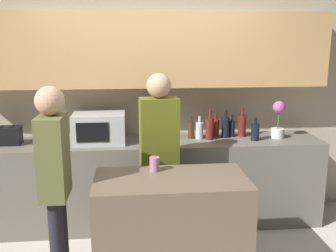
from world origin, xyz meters
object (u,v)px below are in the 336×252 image
(bottle_7, at_px, (255,132))
(person_center, at_px, (159,148))
(bottle_4, at_px, (225,127))
(cup_0, at_px, (155,164))
(bottle_0, at_px, (191,130))
(bottle_1, at_px, (200,130))
(potted_plant, at_px, (278,119))
(microwave, at_px, (99,128))
(person_left, at_px, (55,174))
(bottle_5, at_px, (232,128))
(toaster, at_px, (7,136))
(bottle_3, at_px, (216,128))
(bottle_2, at_px, (210,128))
(bottle_6, at_px, (242,125))

(bottle_7, height_order, person_center, person_center)
(bottle_4, distance_m, cup_0, 1.29)
(bottle_0, xyz_separation_m, bottle_1, (0.08, -0.03, 0.00))
(potted_plant, bearing_deg, microwave, -179.95)
(cup_0, relative_size, person_left, 0.07)
(bottle_7, bearing_deg, bottle_4, 151.40)
(bottle_5, bearing_deg, person_left, -144.37)
(cup_0, bearing_deg, person_left, -167.80)
(microwave, bearing_deg, bottle_5, 3.78)
(toaster, relative_size, bottle_7, 1.09)
(bottle_1, bearing_deg, bottle_5, 8.05)
(bottle_4, bearing_deg, bottle_0, -179.12)
(toaster, bearing_deg, bottle_0, 2.05)
(bottle_5, distance_m, person_center, 1.03)
(bottle_0, distance_m, bottle_3, 0.28)
(bottle_5, bearing_deg, bottle_3, 172.34)
(bottle_1, relative_size, bottle_7, 1.01)
(bottle_1, relative_size, bottle_5, 1.00)
(toaster, distance_m, potted_plant, 2.78)
(potted_plant, relative_size, bottle_2, 1.27)
(bottle_2, bearing_deg, bottle_3, 52.31)
(bottle_2, bearing_deg, bottle_6, 14.30)
(bottle_4, xyz_separation_m, bottle_5, (0.07, 0.02, -0.02))
(toaster, relative_size, bottle_2, 0.84)
(toaster, bearing_deg, person_left, -59.01)
(cup_0, bearing_deg, bottle_2, 55.64)
(bottle_5, relative_size, bottle_6, 0.78)
(cup_0, bearing_deg, bottle_3, 55.27)
(bottle_1, height_order, bottle_5, same)
(bottle_0, relative_size, bottle_2, 0.76)
(bottle_2, height_order, bottle_7, bottle_2)
(bottle_3, relative_size, bottle_7, 1.08)
(bottle_4, relative_size, cup_0, 2.58)
(bottle_0, relative_size, bottle_3, 0.91)
(bottle_0, distance_m, person_center, 0.71)
(bottle_4, bearing_deg, person_center, -141.29)
(bottle_5, relative_size, person_left, 0.15)
(bottle_0, relative_size, person_center, 0.14)
(person_left, bearing_deg, cup_0, 102.80)
(bottle_3, bearing_deg, bottle_5, -7.66)
(bottle_2, xyz_separation_m, bottle_4, (0.18, 0.07, -0.01))
(bottle_3, bearing_deg, microwave, -174.61)
(bottle_2, relative_size, bottle_7, 1.30)
(toaster, relative_size, cup_0, 2.26)
(bottle_2, bearing_deg, potted_plant, -0.18)
(person_center, bearing_deg, cup_0, 75.46)
(toaster, relative_size, potted_plant, 0.66)
(microwave, distance_m, bottle_3, 1.23)
(bottle_4, xyz_separation_m, bottle_7, (0.28, -0.15, -0.02))
(potted_plant, relative_size, bottle_3, 1.54)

